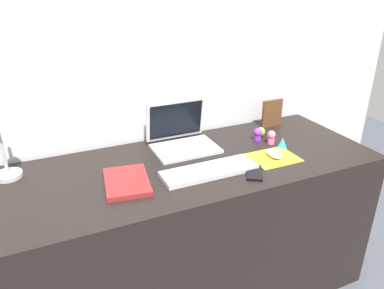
{
  "coord_description": "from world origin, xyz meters",
  "views": [
    {
      "loc": [
        -0.58,
        -1.32,
        1.49
      ],
      "look_at": [
        0.02,
        0.0,
        0.83
      ],
      "focal_mm": 34.39,
      "sensor_mm": 36.0,
      "label": 1
    }
  ],
  "objects_px": {
    "mouse": "(274,154)",
    "toy_figurine_pink": "(271,137)",
    "picture_frame": "(272,113)",
    "toy_figurine_cyan": "(282,143)",
    "laptop": "(181,136)",
    "desk_lamp": "(1,147)",
    "toy_figurine_purple": "(258,134)",
    "notebook_pad": "(127,182)",
    "cell_phone": "(254,173)",
    "toy_figurine_lime": "(261,132)",
    "keyboard": "(209,171)"
  },
  "relations": [
    {
      "from": "keyboard",
      "to": "toy_figurine_cyan",
      "type": "bearing_deg",
      "value": 10.47
    },
    {
      "from": "cell_phone",
      "to": "toy_figurine_lime",
      "type": "bearing_deg",
      "value": 83.15
    },
    {
      "from": "cell_phone",
      "to": "picture_frame",
      "type": "xyz_separation_m",
      "value": [
        0.39,
        0.42,
        0.07
      ]
    },
    {
      "from": "desk_lamp",
      "to": "toy_figurine_cyan",
      "type": "relative_size",
      "value": 6.42
    },
    {
      "from": "mouse",
      "to": "desk_lamp",
      "type": "distance_m",
      "value": 1.14
    },
    {
      "from": "toy_figurine_cyan",
      "to": "toy_figurine_lime",
      "type": "relative_size",
      "value": 1.09
    },
    {
      "from": "desk_lamp",
      "to": "picture_frame",
      "type": "relative_size",
      "value": 2.19
    },
    {
      "from": "laptop",
      "to": "toy_figurine_cyan",
      "type": "xyz_separation_m",
      "value": [
        0.43,
        -0.22,
        -0.03
      ]
    },
    {
      "from": "mouse",
      "to": "toy_figurine_lime",
      "type": "distance_m",
      "value": 0.26
    },
    {
      "from": "picture_frame",
      "to": "toy_figurine_cyan",
      "type": "height_order",
      "value": "picture_frame"
    },
    {
      "from": "notebook_pad",
      "to": "toy_figurine_purple",
      "type": "xyz_separation_m",
      "value": [
        0.72,
        0.15,
        0.02
      ]
    },
    {
      "from": "keyboard",
      "to": "toy_figurine_pink",
      "type": "height_order",
      "value": "toy_figurine_pink"
    },
    {
      "from": "picture_frame",
      "to": "toy_figurine_purple",
      "type": "relative_size",
      "value": 2.33
    },
    {
      "from": "toy_figurine_pink",
      "to": "desk_lamp",
      "type": "bearing_deg",
      "value": 173.84
    },
    {
      "from": "cell_phone",
      "to": "mouse",
      "type": "bearing_deg",
      "value": 59.27
    },
    {
      "from": "keyboard",
      "to": "notebook_pad",
      "type": "xyz_separation_m",
      "value": [
        -0.34,
        0.05,
        0.0
      ]
    },
    {
      "from": "toy_figurine_lime",
      "to": "mouse",
      "type": "bearing_deg",
      "value": -110.34
    },
    {
      "from": "mouse",
      "to": "toy_figurine_pink",
      "type": "distance_m",
      "value": 0.16
    },
    {
      "from": "cell_phone",
      "to": "desk_lamp",
      "type": "distance_m",
      "value": 1.01
    },
    {
      "from": "laptop",
      "to": "picture_frame",
      "type": "distance_m",
      "value": 0.56
    },
    {
      "from": "keyboard",
      "to": "toy_figurine_pink",
      "type": "distance_m",
      "value": 0.44
    },
    {
      "from": "keyboard",
      "to": "picture_frame",
      "type": "xyz_separation_m",
      "value": [
        0.55,
        0.34,
        0.06
      ]
    },
    {
      "from": "mouse",
      "to": "notebook_pad",
      "type": "distance_m",
      "value": 0.67
    },
    {
      "from": "mouse",
      "to": "cell_phone",
      "type": "xyz_separation_m",
      "value": [
        -0.17,
        -0.09,
        -0.02
      ]
    },
    {
      "from": "mouse",
      "to": "desk_lamp",
      "type": "xyz_separation_m",
      "value": [
        -1.1,
        0.26,
        0.13
      ]
    },
    {
      "from": "picture_frame",
      "to": "toy_figurine_cyan",
      "type": "relative_size",
      "value": 2.93
    },
    {
      "from": "desk_lamp",
      "to": "toy_figurine_lime",
      "type": "relative_size",
      "value": 7.02
    },
    {
      "from": "toy_figurine_purple",
      "to": "toy_figurine_pink",
      "type": "height_order",
      "value": "toy_figurine_pink"
    },
    {
      "from": "toy_figurine_purple",
      "to": "cell_phone",
      "type": "bearing_deg",
      "value": -125.51
    },
    {
      "from": "laptop",
      "to": "notebook_pad",
      "type": "height_order",
      "value": "laptop"
    },
    {
      "from": "toy_figurine_cyan",
      "to": "toy_figurine_lime",
      "type": "height_order",
      "value": "toy_figurine_cyan"
    },
    {
      "from": "toy_figurine_cyan",
      "to": "cell_phone",
      "type": "bearing_deg",
      "value": -148.32
    },
    {
      "from": "laptop",
      "to": "toy_figurine_cyan",
      "type": "bearing_deg",
      "value": -26.96
    },
    {
      "from": "mouse",
      "to": "picture_frame",
      "type": "bearing_deg",
      "value": 56.75
    },
    {
      "from": "mouse",
      "to": "desk_lamp",
      "type": "relative_size",
      "value": 0.29
    },
    {
      "from": "laptop",
      "to": "toy_figurine_cyan",
      "type": "relative_size",
      "value": 5.87
    },
    {
      "from": "mouse",
      "to": "toy_figurine_pink",
      "type": "height_order",
      "value": "toy_figurine_pink"
    },
    {
      "from": "cell_phone",
      "to": "toy_figurine_lime",
      "type": "xyz_separation_m",
      "value": [
        0.25,
        0.33,
        0.02
      ]
    },
    {
      "from": "keyboard",
      "to": "picture_frame",
      "type": "distance_m",
      "value": 0.65
    },
    {
      "from": "cell_phone",
      "to": "toy_figurine_pink",
      "type": "distance_m",
      "value": 0.33
    },
    {
      "from": "mouse",
      "to": "toy_figurine_cyan",
      "type": "height_order",
      "value": "toy_figurine_cyan"
    },
    {
      "from": "laptop",
      "to": "toy_figurine_pink",
      "type": "relative_size",
      "value": 4.41
    },
    {
      "from": "picture_frame",
      "to": "toy_figurine_lime",
      "type": "bearing_deg",
      "value": -143.76
    },
    {
      "from": "desk_lamp",
      "to": "toy_figurine_purple",
      "type": "bearing_deg",
      "value": -3.1
    },
    {
      "from": "picture_frame",
      "to": "toy_figurine_purple",
      "type": "bearing_deg",
      "value": -143.06
    },
    {
      "from": "laptop",
      "to": "keyboard",
      "type": "relative_size",
      "value": 0.73
    },
    {
      "from": "toy_figurine_cyan",
      "to": "toy_figurine_lime",
      "type": "bearing_deg",
      "value": 93.82
    },
    {
      "from": "toy_figurine_lime",
      "to": "toy_figurine_purple",
      "type": "relative_size",
      "value": 0.73
    },
    {
      "from": "picture_frame",
      "to": "toy_figurine_lime",
      "type": "distance_m",
      "value": 0.17
    },
    {
      "from": "desk_lamp",
      "to": "toy_figurine_lime",
      "type": "distance_m",
      "value": 1.2
    }
  ]
}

